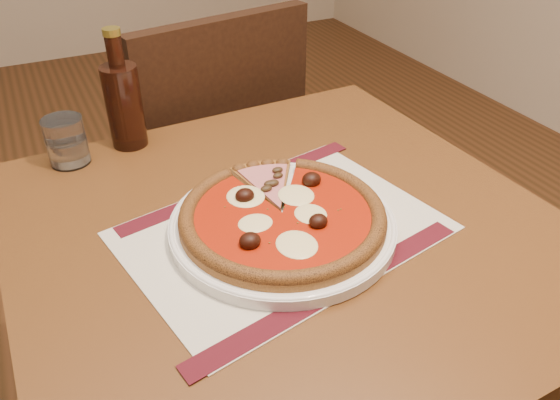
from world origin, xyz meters
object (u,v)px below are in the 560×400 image
(pizza, at_px, (283,215))
(water_glass, at_px, (66,141))
(table, at_px, (285,272))
(chair_far, at_px, (208,160))
(plate, at_px, (283,225))
(bottle, at_px, (124,102))

(pizza, height_order, water_glass, water_glass)
(pizza, bearing_deg, table, 50.53)
(table, height_order, chair_far, chair_far)
(table, relative_size, water_glass, 9.65)
(plate, xyz_separation_m, water_glass, (-0.25, 0.35, 0.03))
(chair_far, bearing_deg, table, 72.85)
(chair_far, height_order, pizza, chair_far)
(table, distance_m, water_glass, 0.45)
(plate, xyz_separation_m, pizza, (-0.00, -0.00, 0.02))
(table, xyz_separation_m, water_glass, (-0.27, 0.33, 0.14))
(plate, xyz_separation_m, bottle, (-0.14, 0.37, 0.08))
(table, height_order, water_glass, water_glass)
(plate, relative_size, water_glass, 3.93)
(bottle, bearing_deg, pizza, -69.36)
(plate, distance_m, pizza, 0.02)
(plate, bearing_deg, water_glass, 125.83)
(table, xyz_separation_m, pizza, (-0.01, -0.02, 0.13))
(water_glass, height_order, bottle, bottle)
(table, relative_size, pizza, 2.71)
(chair_far, relative_size, pizza, 3.02)
(water_glass, relative_size, bottle, 0.39)
(plate, distance_m, bottle, 0.40)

